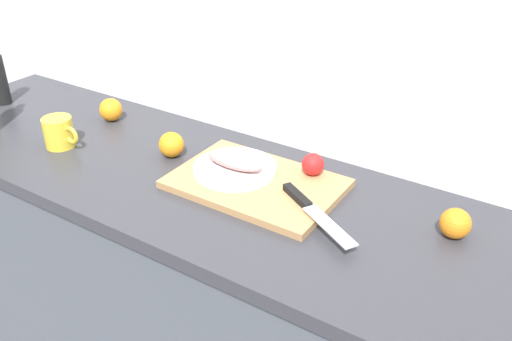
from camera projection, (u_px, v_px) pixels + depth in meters
name	position (u px, v px, depth m)	size (l,w,h in m)	color
back_wall	(238.00, 21.00, 1.62)	(3.20, 0.05, 2.50)	white
kitchen_counter	(185.00, 290.00, 1.78)	(2.00, 0.60, 0.90)	#4C5159
cutting_board	(256.00, 183.00, 1.47)	(0.44, 0.30, 0.02)	tan
white_plate	(235.00, 169.00, 1.50)	(0.23, 0.23, 0.01)	white
fish_fillet	(235.00, 160.00, 1.49)	(0.17, 0.07, 0.04)	tan
chef_knife	(308.00, 206.00, 1.34)	(0.26, 0.17, 0.02)	silver
tomato_0	(313.00, 164.00, 1.48)	(0.06, 0.06, 0.06)	red
coffee_mug_0	(59.00, 132.00, 1.66)	(0.13, 0.09, 0.09)	yellow
orange_0	(455.00, 223.00, 1.26)	(0.07, 0.07, 0.07)	orange
orange_1	(171.00, 145.00, 1.61)	(0.07, 0.07, 0.07)	orange
orange_2	(111.00, 110.00, 1.83)	(0.08, 0.08, 0.08)	orange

